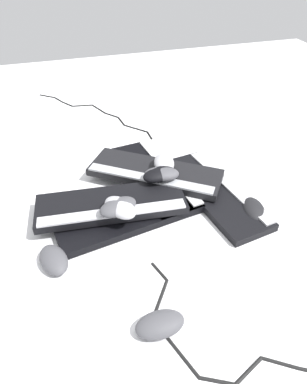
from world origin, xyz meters
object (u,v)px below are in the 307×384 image
at_px(keyboard_2, 214,192).
at_px(mouse_4, 160,324).
at_px(keyboard_1, 129,215).
at_px(keyboard_3, 155,173).
at_px(mouse_6, 164,163).
at_px(mouse_5, 162,174).
at_px(keyboard_4, 111,205).
at_px(mouse_3, 120,208).
at_px(mouse_7, 159,174).
at_px(mouse_0, 54,260).
at_px(keyboard_0, 154,176).
at_px(mouse_1, 118,207).
at_px(mouse_2, 253,209).

distance_m(keyboard_2, mouse_4, 0.50).
bearing_deg(keyboard_1, keyboard_3, -40.79).
bearing_deg(mouse_6, mouse_5, 167.98).
xyz_separation_m(keyboard_3, keyboard_4, (-0.12, 0.17, 0.00)).
xyz_separation_m(keyboard_2, mouse_6, (0.11, 0.14, 0.07)).
bearing_deg(mouse_3, mouse_5, -81.04).
bearing_deg(mouse_7, mouse_0, -161.03).
xyz_separation_m(keyboard_0, keyboard_3, (-0.02, 0.00, 0.03)).
xyz_separation_m(mouse_4, mouse_6, (0.51, -0.18, 0.06)).
bearing_deg(keyboard_2, keyboard_3, 54.60).
bearing_deg(mouse_6, keyboard_4, 132.83).
bearing_deg(keyboard_2, mouse_4, 141.72).
relative_size(keyboard_3, mouse_0, 4.04).
relative_size(keyboard_1, mouse_3, 4.17).
bearing_deg(mouse_4, mouse_6, 70.38).
bearing_deg(keyboard_0, keyboard_4, 128.40).
height_order(keyboard_4, mouse_3, mouse_3).
bearing_deg(keyboard_1, mouse_1, 130.92).
relative_size(keyboard_3, mouse_4, 4.04).
distance_m(mouse_1, mouse_2, 0.41).
relative_size(keyboard_0, keyboard_2, 1.00).
bearing_deg(mouse_5, mouse_6, -102.07).
bearing_deg(keyboard_1, mouse_7, -55.23).
distance_m(keyboard_2, mouse_2, 0.14).
distance_m(keyboard_4, mouse_7, 0.18).
height_order(keyboard_3, mouse_3, mouse_3).
xyz_separation_m(keyboard_2, mouse_3, (-0.06, 0.32, 0.07)).
distance_m(keyboard_4, mouse_5, 0.19).
bearing_deg(keyboard_1, keyboard_0, -38.03).
xyz_separation_m(keyboard_4, mouse_6, (0.11, -0.20, 0.04)).
distance_m(mouse_6, mouse_7, 0.07).
relative_size(mouse_4, mouse_7, 1.00).
relative_size(keyboard_4, mouse_3, 4.11).
height_order(keyboard_4, mouse_0, keyboard_4).
bearing_deg(keyboard_0, keyboard_3, 168.25).
distance_m(keyboard_0, mouse_6, 0.08).
distance_m(mouse_0, mouse_4, 0.33).
bearing_deg(mouse_7, mouse_5, -19.51).
height_order(keyboard_3, mouse_5, mouse_5).
bearing_deg(mouse_1, keyboard_2, 173.61).
bearing_deg(keyboard_3, mouse_4, 164.19).
relative_size(mouse_6, mouse_7, 1.00).
relative_size(mouse_3, mouse_6, 1.00).
height_order(mouse_5, mouse_6, same).
xyz_separation_m(keyboard_0, mouse_4, (-0.54, 0.15, 0.01)).
bearing_deg(keyboard_0, keyboard_2, -130.54).
bearing_deg(mouse_0, mouse_3, 96.36).
height_order(mouse_3, mouse_6, same).
relative_size(keyboard_4, mouse_4, 4.11).
height_order(keyboard_4, mouse_4, keyboard_4).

